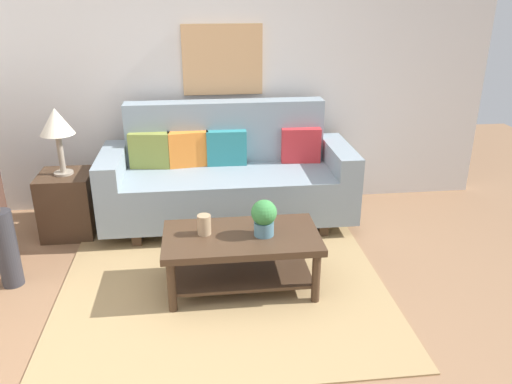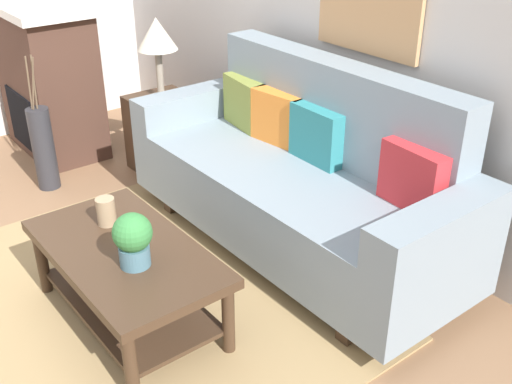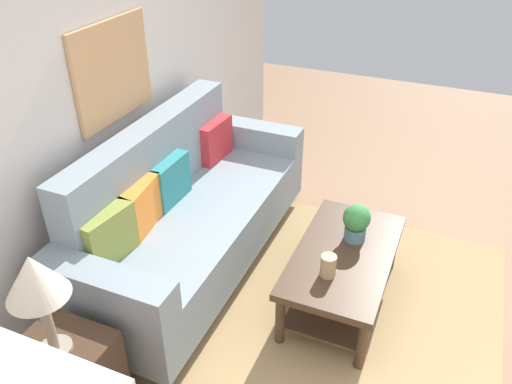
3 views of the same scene
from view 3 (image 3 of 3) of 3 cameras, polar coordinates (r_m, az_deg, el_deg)
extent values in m
plane|color=#8C6647|center=(3.51, 16.42, -15.12)|extent=(9.42, 9.42, 0.00)
cube|color=silver|center=(3.47, -17.55, 11.25)|extent=(5.42, 0.10, 2.70)
cube|color=#A38456|center=(3.54, 8.28, -13.16)|extent=(2.35, 2.11, 0.01)
cube|color=gray|center=(3.71, -6.64, -4.09)|extent=(1.81, 0.84, 0.40)
cube|color=gray|center=(3.61, -11.57, 3.31)|extent=(1.81, 0.20, 0.56)
cube|color=gray|center=(3.03, -16.11, -12.80)|extent=(0.20, 0.84, 0.60)
cube|color=gray|center=(4.42, -0.46, 4.04)|extent=(0.20, 0.84, 0.60)
cube|color=#422D1E|center=(3.39, -13.11, -15.03)|extent=(0.08, 0.74, 0.12)
cube|color=#422D1E|center=(4.45, -1.46, -1.18)|extent=(0.08, 0.74, 0.12)
cube|color=olive|center=(3.15, -16.12, -4.69)|extent=(0.37, 0.17, 0.32)
cube|color=orange|center=(3.36, -12.65, -1.52)|extent=(0.37, 0.17, 0.32)
cube|color=teal|center=(3.60, -9.62, 1.26)|extent=(0.36, 0.13, 0.32)
cube|color=red|center=(4.12, -4.66, 5.79)|extent=(0.37, 0.15, 0.32)
cube|color=#422D1E|center=(3.37, 9.71, -6.90)|extent=(1.10, 0.60, 0.05)
cube|color=#422D1E|center=(3.55, 9.29, -10.48)|extent=(0.98, 0.50, 0.02)
cylinder|color=#422D1E|center=(3.13, 11.56, -16.29)|extent=(0.06, 0.06, 0.38)
cylinder|color=#422D1E|center=(3.86, 14.88, -5.94)|extent=(0.06, 0.06, 0.38)
cylinder|color=#422D1E|center=(3.21, 2.62, -13.97)|extent=(0.06, 0.06, 0.38)
cylinder|color=#422D1E|center=(3.92, 7.72, -4.32)|extent=(0.06, 0.06, 0.38)
cylinder|color=tan|center=(3.12, 7.95, -8.11)|extent=(0.10, 0.10, 0.14)
cylinder|color=slate|center=(3.44, 10.85, -4.48)|extent=(0.14, 0.14, 0.10)
sphere|color=#37803D|center=(3.37, 11.06, -2.82)|extent=(0.18, 0.18, 0.18)
cylinder|color=gray|center=(2.73, -21.47, -15.82)|extent=(0.16, 0.16, 0.02)
cylinder|color=gray|center=(2.62, -22.19, -13.36)|extent=(0.05, 0.05, 0.35)
cone|color=beige|center=(2.43, -23.55, -8.58)|extent=(0.28, 0.28, 0.22)
cube|color=tan|center=(3.48, -15.64, 12.83)|extent=(0.74, 0.03, 0.63)
camera|label=1|loc=(3.60, 71.32, 3.32)|focal=35.80mm
camera|label=2|loc=(4.97, 31.79, 22.51)|focal=43.30mm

